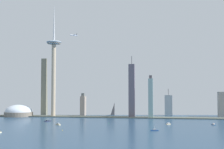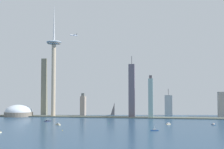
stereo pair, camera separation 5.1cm
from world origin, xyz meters
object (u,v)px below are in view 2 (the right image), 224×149
at_px(stadium_dome, 19,112).
at_px(airplane, 74,35).
at_px(boat_0, 168,124).
at_px(boat_7, 58,124).
at_px(skyscraper_6, 111,106).
at_px(skyscraper_5, 44,87).
at_px(boat_2, 0,132).
at_px(skyscraper_1, 132,91).
at_px(channel_buoy_2, 109,123).
at_px(skyscraper_4, 168,105).
at_px(skyscraper_2, 27,105).
at_px(boat_6, 48,121).
at_px(channel_buoy_1, 62,130).
at_px(boat_1, 154,130).
at_px(skyscraper_0, 223,104).
at_px(skyscraper_3, 83,105).
at_px(observation_tower, 54,61).
at_px(boat_4, 213,124).
at_px(skyscraper_7, 151,98).

xyz_separation_m(stadium_dome, airplane, (183.20, -53.92, 216.37)).
distance_m(boat_0, airplane, 358.08).
bearing_deg(boat_7, skyscraper_6, -59.30).
xyz_separation_m(skyscraper_5, boat_2, (84.25, -425.50, -86.53)).
relative_size(stadium_dome, skyscraper_1, 0.48).
height_order(channel_buoy_2, airplane, airplane).
bearing_deg(skyscraper_4, stadium_dome, -164.63).
xyz_separation_m(stadium_dome, skyscraper_6, (260.58, 108.67, 14.58)).
bearing_deg(boat_0, stadium_dome, 116.03).
bearing_deg(skyscraper_2, skyscraper_4, 0.61).
bearing_deg(boat_2, skyscraper_1, 176.68).
distance_m(boat_6, channel_buoy_1, 200.43).
distance_m(skyscraper_1, boat_1, 316.92).
relative_size(skyscraper_0, boat_2, 10.32).
relative_size(channel_buoy_1, airplane, 0.11).
bearing_deg(skyscraper_5, skyscraper_2, 145.19).
height_order(boat_0, boat_1, boat_1).
height_order(skyscraper_1, skyscraper_3, skyscraper_1).
bearing_deg(skyscraper_5, boat_7, -63.08).
relative_size(observation_tower, boat_2, 48.37).
height_order(skyscraper_0, skyscraper_1, skyscraper_1).
bearing_deg(boat_4, skyscraper_1, -163.15).
xyz_separation_m(stadium_dome, boat_7, (197.96, -219.75, -9.63)).
relative_size(skyscraper_4, skyscraper_6, 1.57).
relative_size(stadium_dome, skyscraper_3, 1.22).
bearing_deg(boat_2, channel_buoy_1, 142.96).
xyz_separation_m(skyscraper_2, boat_2, (166.92, -482.98, -25.36)).
xyz_separation_m(skyscraper_1, skyscraper_6, (-75.41, 96.02, -49.73)).
bearing_deg(channel_buoy_2, boat_1, -48.77).
bearing_deg(observation_tower, skyscraper_6, 33.16).
height_order(skyscraper_7, boat_1, skyscraper_7).
height_order(boat_6, airplane, airplane).
xyz_separation_m(skyscraper_3, boat_1, (229.76, -355.63, -30.08)).
distance_m(skyscraper_5, channel_buoy_2, 340.28).
bearing_deg(skyscraper_5, channel_buoy_2, -42.26).
distance_m(skyscraper_4, skyscraper_5, 391.92).
bearing_deg(channel_buoy_1, stadium_dome, 127.23).
height_order(skyscraper_5, boat_7, skyscraper_5).
relative_size(skyscraper_1, skyscraper_3, 2.57).
distance_m(boat_7, channel_buoy_1, 101.60).
relative_size(skyscraper_0, skyscraper_6, 1.40).
bearing_deg(boat_7, observation_tower, -26.16).
bearing_deg(skyscraper_3, boat_6, -100.07).
bearing_deg(boat_2, skyscraper_6, -170.25).
relative_size(skyscraper_3, skyscraper_7, 0.58).
distance_m(boat_1, channel_buoy_1, 172.82).
height_order(skyscraper_6, boat_6, skyscraper_6).
distance_m(channel_buoy_1, airplane, 348.69).
bearing_deg(skyscraper_1, observation_tower, -178.57).
height_order(skyscraper_4, boat_1, skyscraper_4).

